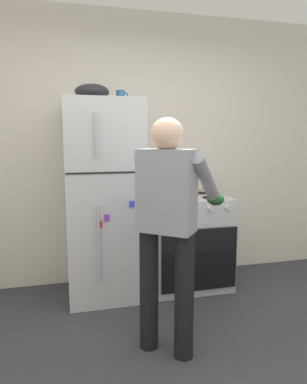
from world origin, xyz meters
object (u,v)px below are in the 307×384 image
Objects in this scene: stove_range at (188,241)px; person_cook at (169,215)px; coffee_mug at (121,96)px; red_pot at (174,192)px; refrigerator at (104,200)px; mixing_bowl at (92,92)px; pepper_mill at (209,184)px.

person_cook is (-0.50, -1.00, 0.51)m from stove_range.
coffee_mug is at bearing 97.78° from person_cook.
person_cook is at bearing -82.22° from coffee_mug.
person_cook is 4.81× the size of red_pot.
refrigerator is 6.00× the size of mixing_bowl.
coffee_mug is at bearing 168.32° from red_pot.
person_cook is 14.28× the size of coffee_mug.
pepper_mill is at bearing 10.08° from refrigerator.
person_cook reaches higher than red_pot.
coffee_mug is (-0.48, 0.10, 0.89)m from red_pot.
person_cook is at bearing -116.47° from stove_range.
refrigerator reaches higher than person_cook.
mixing_bowl is (-0.41, 1.01, 0.91)m from person_cook.
stove_range is 0.66m from pepper_mill.
stove_range is 8.14× the size of coffee_mug.
refrigerator is at bearing 179.30° from stove_range.
stove_range is 1.54m from coffee_mug.
red_pot is 1.01m from coffee_mug.
person_cook is at bearing -72.05° from refrigerator.
stove_range is 0.54m from red_pot.
coffee_mug reaches higher than red_pot.
pepper_mill reaches higher than red_pot.
refrigerator is 1.13× the size of person_cook.
coffee_mug reaches higher than pepper_mill.
mixing_bowl is at bearing 176.17° from red_pot.
mixing_bowl is at bearing -170.59° from pepper_mill.
pepper_mill is at bearing 35.04° from stove_range.
mixing_bowl is at bearing 111.94° from person_cook.
red_pot reaches higher than stove_range.
coffee_mug is at bearing 174.64° from stove_range.
refrigerator is at bearing -164.60° from coffee_mug.
mixing_bowl is (-0.91, 0.01, 1.42)m from stove_range.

